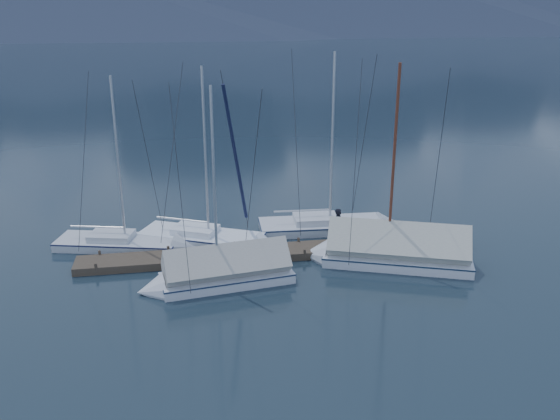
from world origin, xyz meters
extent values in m
plane|color=black|center=(0.00, 0.00, 0.00)|extent=(1000.00, 1000.00, 0.00)
cube|color=#382D23|center=(0.00, 2.00, 0.17)|extent=(18.00, 1.50, 0.34)
cube|color=black|center=(-6.00, 2.00, -0.05)|extent=(3.00, 1.30, 0.30)
cube|color=black|center=(0.00, 2.00, -0.05)|extent=(3.00, 1.30, 0.30)
cube|color=black|center=(6.00, 2.00, -0.05)|extent=(3.00, 1.30, 0.30)
cylinder|color=#382D23|center=(-8.00, 2.70, 0.35)|extent=(0.12, 0.12, 0.35)
cylinder|color=#382D23|center=(-8.00, 1.30, 0.35)|extent=(0.12, 0.12, 0.35)
cylinder|color=#382D23|center=(-5.00, 2.70, 0.35)|extent=(0.12, 0.12, 0.35)
cylinder|color=#382D23|center=(-5.00, 1.30, 0.35)|extent=(0.12, 0.12, 0.35)
cylinder|color=#382D23|center=(-2.00, 2.70, 0.35)|extent=(0.12, 0.12, 0.35)
cylinder|color=#382D23|center=(-2.00, 1.30, 0.35)|extent=(0.12, 0.12, 0.35)
cylinder|color=#382D23|center=(1.00, 2.70, 0.35)|extent=(0.12, 0.12, 0.35)
cylinder|color=#382D23|center=(1.00, 1.30, 0.35)|extent=(0.12, 0.12, 0.35)
cylinder|color=#382D23|center=(4.00, 2.70, 0.35)|extent=(0.12, 0.12, 0.35)
cylinder|color=#382D23|center=(4.00, 1.30, 0.35)|extent=(0.12, 0.12, 0.35)
cylinder|color=#382D23|center=(7.00, 2.70, 0.35)|extent=(0.12, 0.12, 0.35)
cylinder|color=#382D23|center=(7.00, 1.30, 0.35)|extent=(0.12, 0.12, 0.35)
cube|color=silver|center=(-7.36, 4.29, 0.11)|extent=(5.93, 3.23, 0.62)
cube|color=silver|center=(-7.36, 4.29, -0.17)|extent=(4.90, 2.20, 0.28)
cube|color=#161942|center=(-7.36, 4.29, 0.38)|extent=(5.99, 3.26, 0.06)
cone|color=silver|center=(-4.21, 3.48, 0.11)|extent=(1.45, 2.01, 1.81)
cube|color=silver|center=(-7.63, 4.36, 0.56)|extent=(2.24, 1.77, 0.28)
cylinder|color=#B2B7BF|center=(-6.99, 4.19, 4.19)|extent=(0.11, 0.11, 7.52)
cylinder|color=#B2B7BF|center=(-8.27, 4.52, 0.99)|extent=(2.48, 0.71, 0.08)
cylinder|color=#26262B|center=(-5.63, 3.84, 4.19)|extent=(0.73, 2.76, 7.53)
cube|color=white|center=(-3.45, 4.30, 0.12)|extent=(6.16, 4.37, 0.65)
cube|color=white|center=(-3.45, 4.30, -0.18)|extent=(4.97, 3.19, 0.29)
cube|color=#19234B|center=(-3.45, 4.30, 0.39)|extent=(6.22, 4.41, 0.06)
cone|color=white|center=(-0.41, 2.80, 0.12)|extent=(1.80, 2.17, 1.89)
cube|color=white|center=(-3.72, 4.43, 0.59)|extent=(2.46, 2.15, 0.29)
cylinder|color=#B2B7BF|center=(-3.10, 4.13, 4.37)|extent=(0.12, 0.12, 7.86)
cylinder|color=#B2B7BF|center=(-4.33, 4.74, 1.03)|extent=(2.42, 1.25, 0.09)
cylinder|color=#26262B|center=(-1.78, 3.48, 4.37)|extent=(1.33, 2.67, 7.87)
cube|color=silver|center=(2.63, 4.83, 0.12)|extent=(6.33, 2.38, 0.69)
cube|color=silver|center=(2.63, 4.83, -0.19)|extent=(5.35, 1.40, 0.31)
cube|color=#18294A|center=(2.63, 4.83, 0.42)|extent=(6.40, 2.40, 0.06)
cone|color=silver|center=(6.21, 4.65, 0.12)|extent=(1.24, 2.05, 2.00)
cube|color=silver|center=(2.32, 4.84, 0.62)|extent=(2.25, 1.56, 0.31)
cylinder|color=#B2B7BF|center=(3.04, 4.81, 4.63)|extent=(0.12, 0.12, 8.32)
cylinder|color=#B2B7BF|center=(1.59, 4.88, 1.09)|extent=(2.81, 0.23, 0.09)
cylinder|color=#26262B|center=(4.60, 4.73, 4.63)|extent=(0.18, 3.14, 8.33)
cube|color=silver|center=(4.93, 0.26, 0.12)|extent=(6.74, 4.36, 0.68)
cube|color=silver|center=(4.93, 0.26, -0.18)|extent=(5.49, 3.08, 0.31)
cube|color=#152941|center=(4.93, 0.26, 0.41)|extent=(6.81, 4.41, 0.06)
cone|color=silver|center=(1.53, 1.56, 0.12)|extent=(1.82, 2.42, 2.16)
cylinder|color=#592819|center=(4.55, 0.41, 4.56)|extent=(0.12, 0.12, 8.20)
cylinder|color=#592819|center=(5.89, -0.10, 1.08)|extent=(2.70, 1.10, 0.09)
cylinder|color=#26262B|center=(3.07, 0.97, 4.56)|extent=(1.16, 3.00, 8.20)
cube|color=#AFB0A5|center=(4.93, 0.26, 0.87)|extent=(6.46, 4.29, 2.29)
cube|color=silver|center=(-2.62, -0.38, 0.11)|extent=(5.54, 2.65, 0.63)
cube|color=silver|center=(-2.62, -0.38, -0.17)|extent=(4.63, 1.69, 0.29)
cube|color=#162642|center=(-2.62, -0.38, 0.38)|extent=(5.60, 2.68, 0.06)
cone|color=silver|center=(-5.68, -0.82, 0.11)|extent=(1.30, 1.96, 1.83)
cylinder|color=#B2B7BF|center=(-3.00, -0.43, 4.23)|extent=(0.11, 0.11, 7.61)
cylinder|color=#B2B7BF|center=(-1.68, -0.24, 1.00)|extent=(2.38, 0.43, 0.09)
cylinder|color=#26262B|center=(-4.31, -0.63, 4.23)|extent=(0.41, 2.66, 7.62)
cube|color=#A8A79E|center=(-2.62, -0.38, 0.81)|extent=(5.29, 2.65, 1.94)
imported|color=black|center=(2.84, 2.45, 1.14)|extent=(0.58, 0.68, 1.59)
camera|label=1|loc=(-4.20, -22.45, 10.81)|focal=38.00mm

